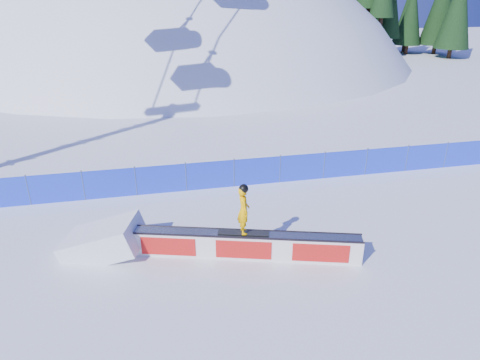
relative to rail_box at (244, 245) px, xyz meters
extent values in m
plane|color=white|center=(1.76, 0.70, -0.42)|extent=(160.00, 160.00, 0.00)
sphere|color=white|center=(1.76, 42.70, -18.42)|extent=(64.00, 64.00, 64.00)
cylinder|color=black|center=(24.09, 40.40, 4.98)|extent=(0.50, 0.50, 1.40)
cylinder|color=black|center=(25.32, 42.15, 3.82)|extent=(0.50, 0.50, 1.40)
cylinder|color=black|center=(26.74, 46.13, 1.88)|extent=(0.50, 0.50, 1.40)
cone|color=black|center=(26.74, 46.13, 5.71)|extent=(2.85, 2.85, 6.47)
cylinder|color=black|center=(30.84, 45.31, 0.18)|extent=(0.50, 0.50, 1.40)
cone|color=black|center=(30.84, 45.31, 5.13)|extent=(3.83, 3.83, 8.70)
cylinder|color=black|center=(32.28, 46.00, 0.18)|extent=(0.50, 0.50, 1.40)
cone|color=black|center=(32.28, 46.00, 4.23)|extent=(3.03, 3.03, 6.90)
cylinder|color=black|center=(32.13, 40.96, 0.18)|extent=(0.50, 0.50, 1.40)
cone|color=black|center=(32.13, 40.96, 5.29)|extent=(3.97, 3.97, 9.03)
cylinder|color=black|center=(34.00, 45.51, 0.18)|extent=(0.50, 0.50, 1.40)
cone|color=black|center=(34.00, 45.51, 5.63)|extent=(4.27, 4.27, 9.70)
cylinder|color=black|center=(37.39, 44.25, 0.18)|extent=(0.50, 0.50, 1.40)
cone|color=black|center=(37.39, 44.25, 3.97)|extent=(2.81, 2.81, 6.38)
cube|color=blue|center=(1.76, 5.20, 0.18)|extent=(22.00, 0.03, 1.20)
cylinder|color=#3C4A6C|center=(-7.24, 5.20, 0.23)|extent=(0.05, 0.05, 1.30)
cylinder|color=#3C4A6C|center=(-5.24, 5.20, 0.23)|extent=(0.05, 0.05, 1.30)
cylinder|color=#3C4A6C|center=(-3.24, 5.20, 0.23)|extent=(0.05, 0.05, 1.30)
cylinder|color=#3C4A6C|center=(-1.24, 5.20, 0.23)|extent=(0.05, 0.05, 1.30)
cylinder|color=#3C4A6C|center=(0.76, 5.20, 0.23)|extent=(0.05, 0.05, 1.30)
cylinder|color=#3C4A6C|center=(2.76, 5.20, 0.23)|extent=(0.05, 0.05, 1.30)
cylinder|color=#3C4A6C|center=(4.76, 5.20, 0.23)|extent=(0.05, 0.05, 1.30)
cylinder|color=#3C4A6C|center=(6.76, 5.20, 0.23)|extent=(0.05, 0.05, 1.30)
cylinder|color=#3C4A6C|center=(8.76, 5.20, 0.23)|extent=(0.05, 0.05, 1.30)
cylinder|color=#3C4A6C|center=(10.76, 5.20, 0.23)|extent=(0.05, 0.05, 1.30)
cube|color=white|center=(0.00, 0.00, -0.02)|extent=(6.93, 2.48, 0.80)
cube|color=gray|center=(0.00, 0.00, 0.40)|extent=(6.87, 2.48, 0.04)
cube|color=black|center=(-0.07, -0.23, 0.41)|extent=(6.81, 2.08, 0.05)
cube|color=black|center=(0.07, 0.23, 0.41)|extent=(6.81, 2.08, 0.05)
cube|color=red|center=(-0.07, -0.22, -0.02)|extent=(6.47, 1.97, 0.60)
cube|color=red|center=(0.07, 0.22, -0.02)|extent=(6.47, 1.97, 0.60)
cube|color=black|center=(-0.02, 0.01, 0.45)|extent=(1.56, 0.71, 0.03)
imported|color=#FFB500|center=(-0.02, 0.01, 1.21)|extent=(0.37, 0.55, 1.50)
sphere|color=black|center=(-0.02, 0.01, 1.91)|extent=(0.28, 0.28, 0.28)
camera|label=1|loc=(-2.50, -10.89, 7.11)|focal=32.00mm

